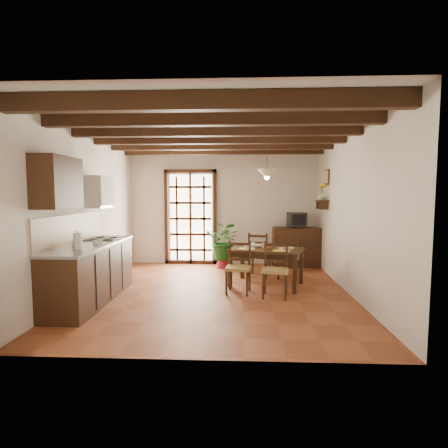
# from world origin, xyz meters

# --- Properties ---
(ground_plane) EXTENTS (5.00, 5.00, 0.00)m
(ground_plane) POSITION_xyz_m (0.00, 0.00, 0.00)
(ground_plane) COLOR brown
(room_shell) EXTENTS (4.52, 5.02, 2.81)m
(room_shell) POSITION_xyz_m (0.00, 0.00, 1.82)
(room_shell) COLOR silver
(room_shell) RESTS_ON ground_plane
(ceiling_beams) EXTENTS (4.50, 4.34, 0.20)m
(ceiling_beams) POSITION_xyz_m (0.00, 0.00, 2.69)
(ceiling_beams) COLOR black
(ceiling_beams) RESTS_ON room_shell
(french_door) EXTENTS (1.26, 0.11, 2.32)m
(french_door) POSITION_xyz_m (-0.80, 2.45, 1.18)
(french_door) COLOR white
(french_door) RESTS_ON ground_plane
(kitchen_counter) EXTENTS (0.64, 2.25, 1.38)m
(kitchen_counter) POSITION_xyz_m (-1.96, -0.60, 0.47)
(kitchen_counter) COLOR #311C0F
(kitchen_counter) RESTS_ON ground_plane
(upper_cabinet) EXTENTS (0.35, 0.80, 0.70)m
(upper_cabinet) POSITION_xyz_m (-2.08, -1.30, 1.85)
(upper_cabinet) COLOR #311C0F
(upper_cabinet) RESTS_ON room_shell
(range_hood) EXTENTS (0.38, 0.60, 0.54)m
(range_hood) POSITION_xyz_m (-2.05, -0.05, 1.73)
(range_hood) COLOR white
(range_hood) RESTS_ON room_shell
(counter_items) EXTENTS (0.50, 1.43, 0.25)m
(counter_items) POSITION_xyz_m (-1.95, -0.51, 0.96)
(counter_items) COLOR black
(counter_items) RESTS_ON kitchen_counter
(dining_table) EXTENTS (1.48, 1.19, 0.69)m
(dining_table) POSITION_xyz_m (0.88, 0.48, 0.61)
(dining_table) COLOR #301F0F
(dining_table) RESTS_ON ground_plane
(chair_near_left) EXTENTS (0.46, 0.45, 0.88)m
(chair_near_left) POSITION_xyz_m (0.37, -0.04, 0.28)
(chair_near_left) COLOR #A48946
(chair_near_left) RESTS_ON ground_plane
(chair_near_right) EXTENTS (0.47, 0.46, 0.90)m
(chair_near_right) POSITION_xyz_m (0.97, -0.24, 0.28)
(chair_near_right) COLOR #A48946
(chair_near_right) RESTS_ON ground_plane
(chair_far_left) EXTENTS (0.51, 0.50, 0.91)m
(chair_far_left) POSITION_xyz_m (0.79, 1.20, 0.29)
(chair_far_left) COLOR #A48946
(chair_far_left) RESTS_ON ground_plane
(chair_far_right) EXTENTS (0.57, 0.56, 0.93)m
(chair_far_right) POSITION_xyz_m (1.39, 0.99, 0.29)
(chair_far_right) COLOR #A48946
(chair_far_right) RESTS_ON ground_plane
(table_setting) EXTENTS (0.93, 0.62, 0.09)m
(table_setting) POSITION_xyz_m (0.88, 0.48, 0.67)
(table_setting) COLOR yellow
(table_setting) RESTS_ON dining_table
(table_bowl) EXTENTS (0.25, 0.25, 0.05)m
(table_bowl) POSITION_xyz_m (0.68, 0.59, 0.72)
(table_bowl) COLOR white
(table_bowl) RESTS_ON dining_table
(sideboard) EXTENTS (1.09, 0.51, 0.91)m
(sideboard) POSITION_xyz_m (1.71, 2.23, 0.46)
(sideboard) COLOR #311C0F
(sideboard) RESTS_ON ground_plane
(crt_tv) EXTENTS (0.43, 0.41, 0.33)m
(crt_tv) POSITION_xyz_m (1.71, 2.22, 1.10)
(crt_tv) COLOR black
(crt_tv) RESTS_ON sideboard
(fuse_box) EXTENTS (0.25, 0.03, 0.32)m
(fuse_box) POSITION_xyz_m (1.50, 2.48, 1.75)
(fuse_box) COLOR white
(fuse_box) RESTS_ON room_shell
(plant_pot) EXTENTS (0.39, 0.39, 0.24)m
(plant_pot) POSITION_xyz_m (0.03, 2.04, 0.11)
(plant_pot) COLOR maroon
(plant_pot) RESTS_ON ground_plane
(potted_plant) EXTENTS (2.47, 2.29, 2.26)m
(potted_plant) POSITION_xyz_m (0.03, 2.04, 0.57)
(potted_plant) COLOR #144C19
(potted_plant) RESTS_ON ground_plane
(wall_shelf) EXTENTS (0.20, 0.42, 0.20)m
(wall_shelf) POSITION_xyz_m (2.14, 1.60, 1.51)
(wall_shelf) COLOR #311C0F
(wall_shelf) RESTS_ON room_shell
(shelf_vase) EXTENTS (0.15, 0.15, 0.15)m
(shelf_vase) POSITION_xyz_m (2.14, 1.60, 1.65)
(shelf_vase) COLOR #B2BFB2
(shelf_vase) RESTS_ON wall_shelf
(shelf_flowers) EXTENTS (0.14, 0.14, 0.36)m
(shelf_flowers) POSITION_xyz_m (2.14, 1.60, 1.86)
(shelf_flowers) COLOR yellow
(shelf_flowers) RESTS_ON shelf_vase
(framed_picture) EXTENTS (0.03, 0.32, 0.32)m
(framed_picture) POSITION_xyz_m (2.22, 1.60, 2.05)
(framed_picture) COLOR brown
(framed_picture) RESTS_ON room_shell
(pendant_lamp) EXTENTS (0.36, 0.36, 0.84)m
(pendant_lamp) POSITION_xyz_m (0.88, 0.58, 2.08)
(pendant_lamp) COLOR black
(pendant_lamp) RESTS_ON room_shell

